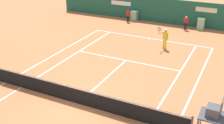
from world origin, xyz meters
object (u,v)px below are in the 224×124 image
object	(u,v)px
player_on_baseline	(165,37)
ball_kid_centre_post	(128,15)
umpire_chair	(213,115)
tennis_ball_mid_court	(131,76)
ball_kid_left_post	(186,22)
tennis_ball_by_sideline	(169,62)

from	to	relation	value
player_on_baseline	ball_kid_centre_post	world-z (taller)	player_on_baseline
umpire_chair	tennis_ball_mid_court	world-z (taller)	umpire_chair
ball_kid_left_post	ball_kid_centre_post	bearing A→B (deg)	-5.51
umpire_chair	ball_kid_left_post	bearing A→B (deg)	16.11
umpire_chair	player_on_baseline	size ratio (longest dim) A/B	1.35
ball_kid_left_post	tennis_ball_by_sideline	size ratio (longest dim) A/B	19.98
tennis_ball_by_sideline	ball_kid_left_post	bearing A→B (deg)	95.29
ball_kid_centre_post	umpire_chair	bearing A→B (deg)	115.03
player_on_baseline	tennis_ball_mid_court	size ratio (longest dim) A/B	27.20
player_on_baseline	ball_kid_left_post	world-z (taller)	player_on_baseline
ball_kid_left_post	tennis_ball_mid_court	world-z (taller)	ball_kid_left_post
umpire_chair	tennis_ball_by_sideline	xyz separation A→B (m)	(-3.89, 7.89, -1.66)
player_on_baseline	tennis_ball_by_sideline	bearing A→B (deg)	132.28
umpire_chair	ball_kid_left_post	distance (m)	16.78
player_on_baseline	ball_kid_centre_post	distance (m)	8.01
tennis_ball_mid_court	tennis_ball_by_sideline	bearing A→B (deg)	63.72
tennis_ball_by_sideline	tennis_ball_mid_court	xyz separation A→B (m)	(-1.59, -3.22, 0.00)
ball_kid_centre_post	tennis_ball_mid_court	size ratio (longest dim) A/B	19.39
player_on_baseline	ball_kid_left_post	size ratio (longest dim) A/B	1.36
tennis_ball_by_sideline	player_on_baseline	bearing A→B (deg)	114.22
ball_kid_centre_post	tennis_ball_by_sideline	xyz separation A→B (m)	(6.76, -8.21, -0.73)
ball_kid_centre_post	tennis_ball_by_sideline	world-z (taller)	ball_kid_centre_post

